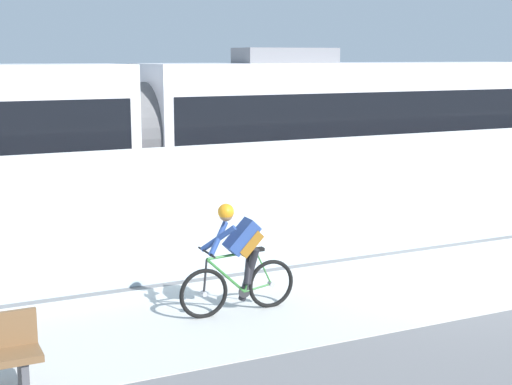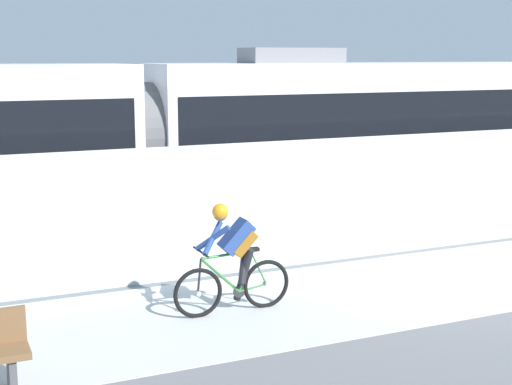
% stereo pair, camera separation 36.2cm
% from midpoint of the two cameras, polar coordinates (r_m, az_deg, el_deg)
% --- Properties ---
extents(ground_plane, '(200.00, 200.00, 0.00)m').
position_cam_midpoint_polar(ground_plane, '(12.83, 16.00, -6.38)').
color(ground_plane, slate).
extents(bike_path_deck, '(32.00, 3.20, 0.01)m').
position_cam_midpoint_polar(bike_path_deck, '(12.83, 16.00, -6.35)').
color(bike_path_deck, beige).
rests_on(bike_path_deck, ground).
extents(glass_parapet, '(32.00, 0.05, 1.04)m').
position_cam_midpoint_polar(glass_parapet, '(14.11, 11.30, -2.48)').
color(glass_parapet, silver).
rests_on(glass_parapet, ground).
extents(concrete_barrier_wall, '(32.00, 0.36, 1.96)m').
position_cam_midpoint_polar(concrete_barrier_wall, '(15.49, 7.52, 0.52)').
color(concrete_barrier_wall, white).
rests_on(concrete_barrier_wall, ground).
extents(tram_rail_near, '(32.00, 0.08, 0.01)m').
position_cam_midpoint_polar(tram_rail_near, '(17.80, 3.27, -1.32)').
color(tram_rail_near, '#595654').
rests_on(tram_rail_near, ground).
extents(tram_rail_far, '(32.00, 0.08, 0.01)m').
position_cam_midpoint_polar(tram_rail_far, '(19.06, 1.30, -0.52)').
color(tram_rail_far, '#595654').
rests_on(tram_rail_far, ground).
extents(tram, '(22.56, 2.54, 3.81)m').
position_cam_midpoint_polar(tram, '(16.92, -8.23, 4.45)').
color(tram, silver).
rests_on(tram, ground).
extents(cyclist_on_bike, '(1.77, 0.58, 1.61)m').
position_cam_midpoint_polar(cyclist_on_bike, '(10.56, -0.78, -5.18)').
color(cyclist_on_bike, black).
rests_on(cyclist_on_bike, ground).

